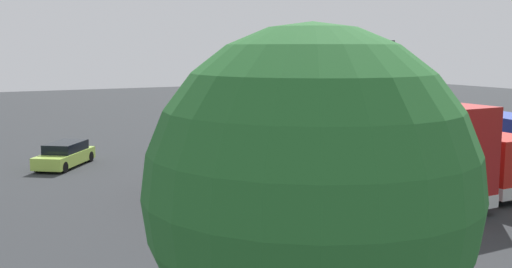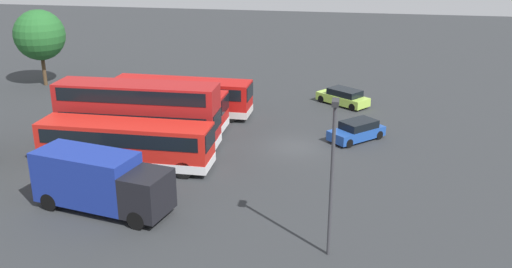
{
  "view_description": "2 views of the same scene",
  "coord_description": "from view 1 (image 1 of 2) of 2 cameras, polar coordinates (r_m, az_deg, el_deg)",
  "views": [
    {
      "loc": [
        16.88,
        33.0,
        6.92
      ],
      "look_at": [
        0.9,
        2.31,
        1.94
      ],
      "focal_mm": 41.91,
      "sensor_mm": 36.0,
      "label": 1
    },
    {
      "loc": [
        -36.74,
        -4.03,
        14.28
      ],
      "look_at": [
        -1.47,
        2.49,
        1.33
      ],
      "focal_mm": 39.73,
      "sensor_mm": 36.0,
      "label": 2
    }
  ],
  "objects": [
    {
      "name": "box_truck_blue",
      "position": [
        37.23,
        21.92,
        -0.46
      ],
      "size": [
        3.95,
        7.85,
        3.2
      ],
      "color": "navy",
      "rests_on": "ground"
    },
    {
      "name": "tree_midleft",
      "position": [
        8.6,
        5.21,
        -5.53
      ],
      "size": [
        4.78,
        4.78,
        7.29
      ],
      "color": "#4C3823",
      "rests_on": "ground"
    },
    {
      "name": "car_small_green",
      "position": [
        40.46,
        -6.0,
        -0.7
      ],
      "size": [
        4.24,
        4.22,
        1.43
      ],
      "color": "#1E479E",
      "rests_on": "ground"
    },
    {
      "name": "bus_single_deck_fourth",
      "position": [
        26.24,
        -1.52,
        -3.47
      ],
      "size": [
        2.75,
        11.31,
        2.95
      ],
      "color": "#B71411",
      "rests_on": "ground"
    },
    {
      "name": "ground_plane",
      "position": [
        37.71,
        -0.41,
        -2.39
      ],
      "size": [
        140.0,
        140.0,
        0.0
      ],
      "primitive_type": "plane",
      "color": "#2D3033"
    },
    {
      "name": "car_hatchback_silver",
      "position": [
        36.92,
        -17.78,
        -1.91
      ],
      "size": [
        4.17,
        4.77,
        1.43
      ],
      "color": "#A5D14C",
      "rests_on": "ground"
    },
    {
      "name": "bus_single_deck_near_end",
      "position": [
        32.35,
        16.52,
        -1.58
      ],
      "size": [
        2.69,
        11.1,
        2.95
      ],
      "color": "red",
      "rests_on": "ground"
    },
    {
      "name": "lamp_post_tall",
      "position": [
        47.31,
        12.57,
        4.98
      ],
      "size": [
        0.7,
        0.3,
        7.52
      ],
      "color": "#38383D",
      "rests_on": "ground"
    },
    {
      "name": "bus_double_decker_second",
      "position": [
        29.48,
        12.32,
        -0.73
      ],
      "size": [
        2.85,
        11.25,
        4.55
      ],
      "color": "#A51919",
      "rests_on": "ground"
    },
    {
      "name": "bus_single_deck_third",
      "position": [
        27.46,
        5.94,
        -2.99
      ],
      "size": [
        2.63,
        10.27,
        2.95
      ],
      "color": "#B71411",
      "rests_on": "ground"
    }
  ]
}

